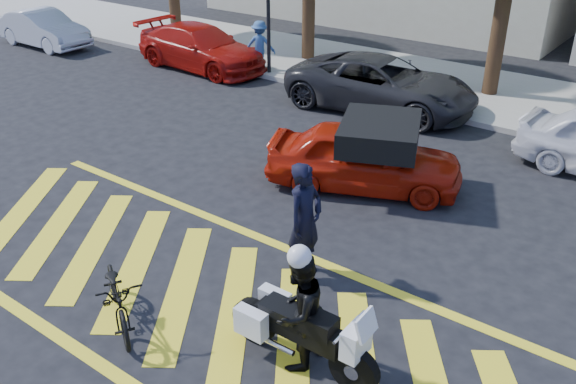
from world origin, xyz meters
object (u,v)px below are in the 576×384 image
Objects in this scene: bicycle at (118,297)px; officer_moto at (299,311)px; parked_left at (201,47)px; red_convertible at (364,157)px; parked_mid_left at (382,84)px; police_motorcycle at (300,331)px; officer_bike at (305,221)px; parked_far_left at (44,29)px.

officer_moto is at bearing -40.00° from bicycle.
red_convertible is at bearing -114.13° from parked_left.
red_convertible is 9.89m from parked_left.
parked_left is (-10.79, 9.46, -0.15)m from officer_moto.
red_convertible is at bearing 25.01° from bicycle.
bicycle is 2.75m from officer_moto.
officer_moto is at bearing -162.31° from parked_mid_left.
parked_left is (-8.85, 4.42, 0.03)m from red_convertible.
bicycle is at bearing -161.92° from police_motorcycle.
bicycle is 13.21m from parked_left.
officer_bike is 3.04m from bicycle.
red_convertible reaches higher than bicycle.
officer_bike is at bearing -147.73° from officer_moto.
officer_bike is 1.16× the size of officer_moto.
red_convertible is (-0.81, 3.30, -0.31)m from officer_bike.
police_motorcycle is 1.33× the size of officer_moto.
bicycle is at bearing -139.15° from parked_left.
police_motorcycle is 19.40m from parked_far_left.
police_motorcycle is at bearing -114.53° from parked_far_left.
parked_mid_left is (13.66, 1.40, 0.06)m from parked_far_left.
officer_bike is at bearing 171.05° from red_convertible.
officer_moto is 14.35m from parked_left.
police_motorcycle is at bearing 87.66° from officer_moto.
red_convertible is at bearing -160.45° from parked_mid_left.
bicycle is 5.96m from red_convertible.
parked_far_left is (-17.63, 8.06, -0.19)m from officer_moto.
officer_bike reaches higher than red_convertible.
bicycle is at bearing -71.81° from officer_moto.
parked_far_left is at bearing 56.37° from red_convertible.
bicycle is 0.78× the size of police_motorcycle.
police_motorcycle is at bearing -128.81° from parked_left.
parked_far_left is at bearing 90.41° from bicycle.
parked_mid_left is at bearing -157.96° from officer_moto.
officer_bike reaches higher than parked_far_left.
red_convertible reaches higher than parked_far_left.
officer_bike is 2.14m from police_motorcycle.
parked_far_left is (-17.64, 8.06, 0.12)m from police_motorcycle.
red_convertible is (-1.96, 5.04, 0.13)m from police_motorcycle.
officer_bike is 12.37m from parked_left.
parked_far_left is at bearing 154.75° from police_motorcycle.
police_motorcycle is at bearing 178.45° from red_convertible.
parked_mid_left is (6.83, 0.00, 0.02)m from parked_left.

